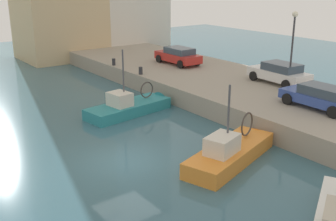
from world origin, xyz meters
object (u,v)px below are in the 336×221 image
(parked_car_white, at_px, (280,73))
(mooring_bollard_north, at_px, (114,62))
(parked_car_red, at_px, (178,56))
(quay_streetlamp, at_px, (293,37))
(mooring_bollard_mid, at_px, (141,71))
(fishing_boat_teal, at_px, (133,111))
(fishing_boat_orange, at_px, (233,157))
(parked_car_blue, at_px, (320,97))

(parked_car_white, height_order, mooring_bollard_north, parked_car_white)
(parked_car_red, relative_size, quay_streetlamp, 0.88)
(mooring_bollard_north, xyz_separation_m, quay_streetlamp, (5.65, -12.85, 2.98))
(parked_car_white, bearing_deg, mooring_bollard_mid, 127.85)
(quay_streetlamp, bearing_deg, parked_car_white, 71.06)
(mooring_bollard_north, relative_size, quay_streetlamp, 0.11)
(fishing_boat_teal, bearing_deg, parked_car_white, -21.37)
(fishing_boat_orange, relative_size, mooring_bollard_north, 12.08)
(mooring_bollard_mid, height_order, quay_streetlamp, quay_streetlamp)
(fishing_boat_orange, bearing_deg, fishing_boat_teal, 90.35)
(quay_streetlamp, bearing_deg, fishing_boat_teal, 152.02)
(fishing_boat_orange, relative_size, mooring_bollard_mid, 12.08)
(fishing_boat_teal, xyz_separation_m, parked_car_blue, (6.58, -8.56, 1.77))
(parked_car_white, bearing_deg, fishing_boat_teal, 158.63)
(quay_streetlamp, bearing_deg, parked_car_red, 96.82)
(parked_car_red, bearing_deg, parked_car_white, -80.02)
(parked_car_blue, relative_size, mooring_bollard_north, 7.79)
(fishing_boat_teal, bearing_deg, fishing_boat_orange, -89.65)
(parked_car_red, bearing_deg, fishing_boat_teal, -144.89)
(parked_car_white, distance_m, mooring_bollard_north, 13.22)
(fishing_boat_teal, bearing_deg, parked_car_blue, -52.45)
(fishing_boat_teal, height_order, mooring_bollard_mid, fishing_boat_teal)
(fishing_boat_orange, height_order, mooring_bollard_north, fishing_boat_orange)
(parked_car_white, height_order, parked_car_red, parked_car_white)
(parked_car_blue, xyz_separation_m, quay_streetlamp, (2.30, 3.84, 2.58))
(fishing_boat_orange, distance_m, parked_car_red, 16.08)
(parked_car_red, xyz_separation_m, quay_streetlamp, (1.21, -10.11, 2.54))
(fishing_boat_orange, bearing_deg, quay_streetlamp, 24.06)
(parked_car_blue, bearing_deg, parked_car_white, 61.60)
(fishing_boat_teal, relative_size, mooring_bollard_mid, 11.74)
(parked_car_white, relative_size, quay_streetlamp, 0.90)
(fishing_boat_orange, relative_size, fishing_boat_teal, 1.03)
(mooring_bollard_mid, height_order, mooring_bollard_north, same)
(fishing_boat_teal, xyz_separation_m, mooring_bollard_north, (3.23, 8.14, 1.37))
(parked_car_blue, xyz_separation_m, parked_car_red, (1.09, 13.95, 0.04))
(parked_car_blue, bearing_deg, parked_car_red, 85.55)
(parked_car_red, bearing_deg, parked_car_blue, -94.45)
(parked_car_blue, bearing_deg, mooring_bollard_north, 101.36)
(fishing_boat_orange, xyz_separation_m, parked_car_white, (9.20, 5.04, 1.80))
(parked_car_blue, xyz_separation_m, parked_car_white, (2.67, 4.94, 0.05))
(mooring_bollard_mid, xyz_separation_m, mooring_bollard_north, (0.00, 4.00, 0.00))
(fishing_boat_orange, xyz_separation_m, mooring_bollard_north, (3.17, 16.79, 1.36))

